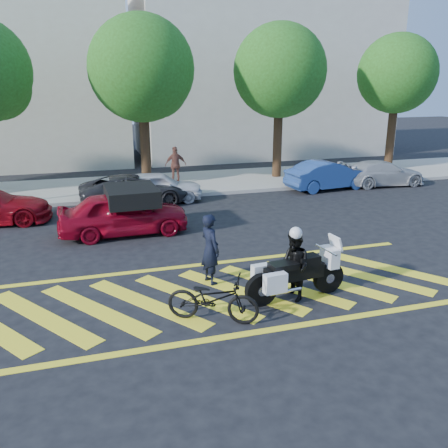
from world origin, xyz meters
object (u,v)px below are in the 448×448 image
object	(u,v)px
police_motorcycle	(295,274)
parked_far_right	(382,173)
parked_mid_left	(135,190)
parked_right	(328,175)
red_convertible	(124,213)
officer_bike	(210,249)
bicycle	(213,299)
parked_mid_right	(158,187)
officer_moto	(294,266)

from	to	relation	value
police_motorcycle	parked_far_right	distance (m)	13.51
police_motorcycle	parked_mid_left	bearing A→B (deg)	97.88
parked_right	parked_mid_left	bearing A→B (deg)	84.74
parked_mid_left	parked_far_right	world-z (taller)	parked_mid_left
red_convertible	parked_mid_left	world-z (taller)	red_convertible
parked_far_right	officer_bike	bearing A→B (deg)	131.28
red_convertible	parked_mid_left	xyz separation A→B (m)	(0.79, 3.79, -0.10)
bicycle	parked_mid_left	xyz separation A→B (m)	(-0.40, 10.20, 0.09)
parked_mid_right	officer_bike	bearing A→B (deg)	-175.15
bicycle	parked_right	size ratio (longest dim) A/B	0.49
officer_moto	parked_right	distance (m)	11.77
red_convertible	parked_mid_left	bearing A→B (deg)	-13.49
police_motorcycle	parked_mid_right	xyz separation A→B (m)	(-1.48, 9.93, 0.02)
bicycle	parked_mid_right	world-z (taller)	parked_mid_right
parked_mid_left	parked_far_right	bearing A→B (deg)	-89.77
red_convertible	parked_mid_right	bearing A→B (deg)	-25.46
police_motorcycle	officer_bike	bearing A→B (deg)	131.45
red_convertible	parked_right	xyz separation A→B (m)	(9.53, 3.98, -0.05)
police_motorcycle	parked_far_right	size ratio (longest dim) A/B	0.63
officer_moto	parked_mid_left	xyz separation A→B (m)	(-2.43, 9.74, -0.20)
red_convertible	parked_right	size ratio (longest dim) A/B	1.04
parked_far_right	parked_mid_right	bearing A→B (deg)	92.93
parked_mid_right	red_convertible	bearing A→B (deg)	161.80
parked_far_right	police_motorcycle	bearing A→B (deg)	140.26
bicycle	officer_moto	size ratio (longest dim) A/B	1.21
bicycle	parked_far_right	world-z (taller)	parked_far_right
parked_mid_left	parked_right	distance (m)	8.74
officer_bike	bicycle	world-z (taller)	officer_bike
officer_bike	parked_far_right	size ratio (longest dim) A/B	0.44
bicycle	parked_right	xyz separation A→B (m)	(8.34, 10.39, 0.15)
officer_bike	bicycle	distance (m)	1.99
parked_mid_left	officer_moto	bearing A→B (deg)	-166.70
officer_bike	parked_right	size ratio (longest dim) A/B	0.45
officer_bike	parked_mid_left	xyz separation A→B (m)	(-0.86, 8.30, -0.28)
parked_mid_left	parked_mid_right	distance (m)	0.98
parked_mid_right	police_motorcycle	bearing A→B (deg)	-166.01
officer_bike	parked_far_right	world-z (taller)	officer_bike
parked_mid_right	parked_right	xyz separation A→B (m)	(7.78, 0.00, 0.03)
officer_bike	parked_far_right	distance (m)	13.69
officer_moto	parked_right	size ratio (longest dim) A/B	0.40
officer_bike	parked_mid_right	bearing A→B (deg)	-16.64
parked_right	parked_far_right	size ratio (longest dim) A/B	0.98
officer_moto	parked_mid_right	distance (m)	10.04
red_convertible	parked_right	world-z (taller)	red_convertible
bicycle	police_motorcycle	xyz separation A→B (m)	(2.04, 0.46, 0.10)
officer_moto	parked_far_right	size ratio (longest dim) A/B	0.40
bicycle	officer_moto	distance (m)	2.10
bicycle	police_motorcycle	world-z (taller)	police_motorcycle
officer_moto	red_convertible	bearing A→B (deg)	-157.81
red_convertible	parked_mid_left	distance (m)	3.88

